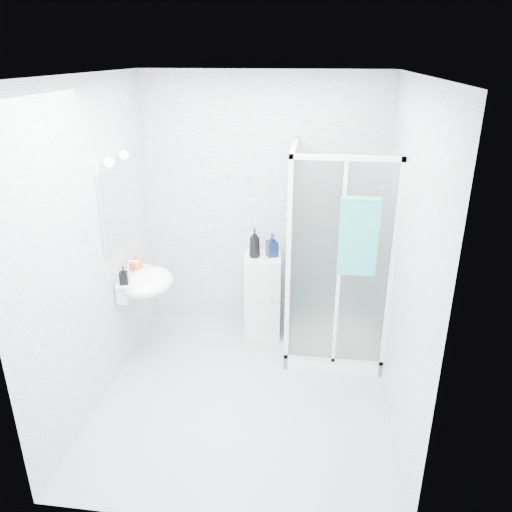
# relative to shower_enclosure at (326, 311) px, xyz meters

# --- Properties ---
(room) EXTENTS (2.40, 2.60, 2.60)m
(room) POSITION_rel_shower_enclosure_xyz_m (-0.67, -0.77, 0.85)
(room) COLOR silver
(room) RESTS_ON ground
(shower_enclosure) EXTENTS (0.90, 0.95, 2.00)m
(shower_enclosure) POSITION_rel_shower_enclosure_xyz_m (0.00, 0.00, 0.00)
(shower_enclosure) COLOR white
(shower_enclosure) RESTS_ON ground
(wall_basin) EXTENTS (0.46, 0.56, 0.35)m
(wall_basin) POSITION_rel_shower_enclosure_xyz_m (-1.66, -0.32, 0.35)
(wall_basin) COLOR white
(wall_basin) RESTS_ON ground
(mirror) EXTENTS (0.02, 0.60, 0.70)m
(mirror) POSITION_rel_shower_enclosure_xyz_m (-1.85, -0.32, 1.05)
(mirror) COLOR white
(mirror) RESTS_ON room
(vanity_lights) EXTENTS (0.10, 0.40, 0.08)m
(vanity_lights) POSITION_rel_shower_enclosure_xyz_m (-1.80, -0.32, 1.47)
(vanity_lights) COLOR silver
(vanity_lights) RESTS_ON room
(wall_hooks) EXTENTS (0.23, 0.06, 0.03)m
(wall_hooks) POSITION_rel_shower_enclosure_xyz_m (-0.92, 0.49, 1.17)
(wall_hooks) COLOR silver
(wall_hooks) RESTS_ON room
(storage_cabinet) EXTENTS (0.39, 0.40, 0.87)m
(storage_cabinet) POSITION_rel_shower_enclosure_xyz_m (-0.64, 0.26, -0.01)
(storage_cabinet) COLOR silver
(storage_cabinet) RESTS_ON ground
(hand_towel) EXTENTS (0.32, 0.05, 0.67)m
(hand_towel) POSITION_rel_shower_enclosure_xyz_m (0.22, -0.40, 0.92)
(hand_towel) COLOR teal
(hand_towel) RESTS_ON shower_enclosure
(shampoo_bottle_a) EXTENTS (0.11, 0.12, 0.29)m
(shampoo_bottle_a) POSITION_rel_shower_enclosure_xyz_m (-0.72, 0.24, 0.57)
(shampoo_bottle_a) COLOR black
(shampoo_bottle_a) RESTS_ON storage_cabinet
(shampoo_bottle_b) EXTENTS (0.14, 0.14, 0.23)m
(shampoo_bottle_b) POSITION_rel_shower_enclosure_xyz_m (-0.55, 0.29, 0.54)
(shampoo_bottle_b) COLOR #0B1A42
(shampoo_bottle_b) RESTS_ON storage_cabinet
(soap_dispenser_orange) EXTENTS (0.13, 0.13, 0.16)m
(soap_dispenser_orange) POSITION_rel_shower_enclosure_xyz_m (-1.76, -0.21, 0.50)
(soap_dispenser_orange) COLOR #EE561C
(soap_dispenser_orange) RESTS_ON wall_basin
(soap_dispenser_black) EXTENTS (0.09, 0.09, 0.16)m
(soap_dispenser_black) POSITION_rel_shower_enclosure_xyz_m (-1.77, -0.51, 0.50)
(soap_dispenser_black) COLOR black
(soap_dispenser_black) RESTS_ON wall_basin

